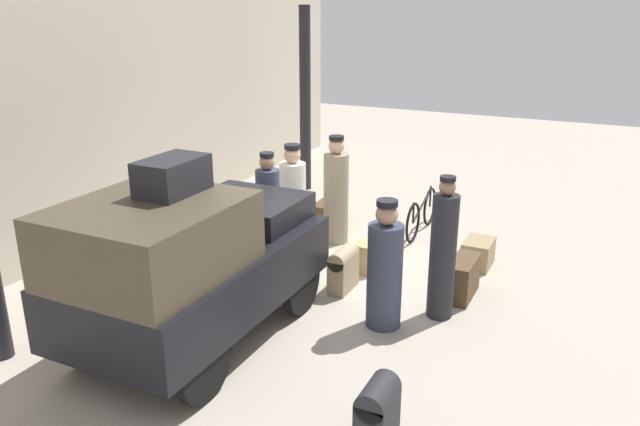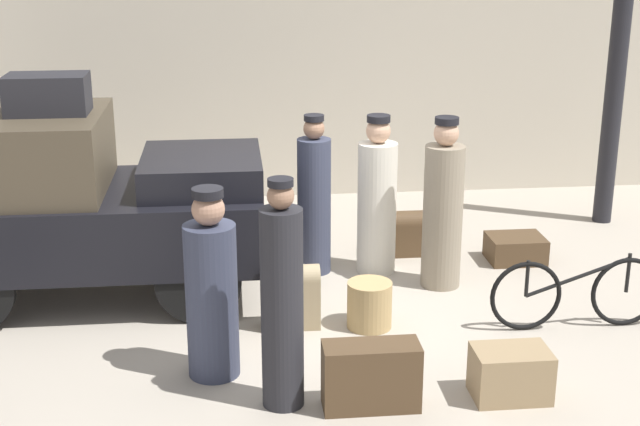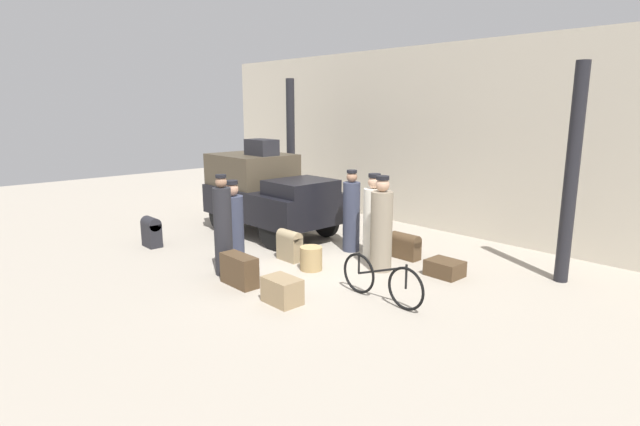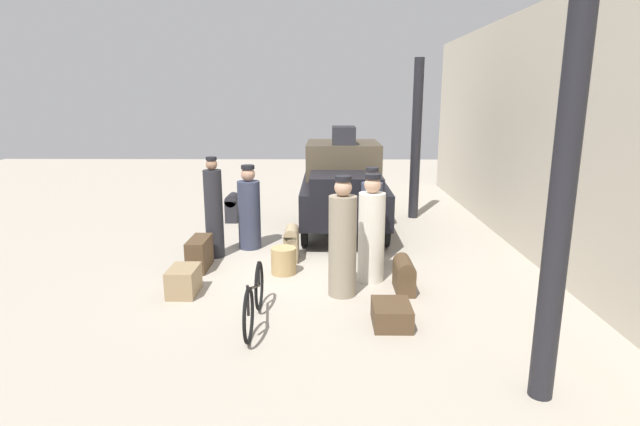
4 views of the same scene
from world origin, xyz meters
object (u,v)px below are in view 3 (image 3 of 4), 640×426
bicycle (381,280)px  porter_lifting_near_truck (381,228)px  porter_standing_middle (233,225)px  porter_with_bicycle (223,229)px  wicker_basket (311,258)px  suitcase_small_leather (405,245)px  trunk_on_truck_roof (262,147)px  trunk_umber_medium (239,270)px  truck (267,192)px  suitcase_black_upright (282,291)px  porter_carrying_trunk (374,220)px  trunk_barrel_dark (151,231)px  suitcase_tan_flat (445,268)px  trunk_wicker_pale (289,244)px  conductor_in_dark_uniform (351,214)px

bicycle → porter_lifting_near_truck: bearing=130.8°
porter_standing_middle → porter_with_bicycle: size_ratio=0.88×
wicker_basket → suitcase_small_leather: (0.76, 1.90, 0.05)m
bicycle → trunk_on_truck_roof: trunk_on_truck_roof is taller
porter_standing_middle → trunk_umber_medium: (1.23, -0.69, -0.47)m
truck → suitcase_black_upright: size_ratio=5.57×
porter_carrying_trunk → trunk_barrel_dark: 4.89m
suitcase_small_leather → trunk_on_truck_roof: (-3.74, -0.81, 1.81)m
porter_with_bicycle → porter_carrying_trunk: bearing=66.6°
bicycle → porter_carrying_trunk: bearing=134.5°
porter_standing_middle → suitcase_tan_flat: 4.14m
trunk_umber_medium → trunk_wicker_pale: (-0.52, 1.55, 0.06)m
wicker_basket → conductor_in_dark_uniform: conductor_in_dark_uniform is taller
trunk_umber_medium → suitcase_small_leather: bearing=73.8°
porter_lifting_near_truck → suitcase_tan_flat: size_ratio=2.91×
porter_with_bicycle → suitcase_small_leather: bearing=62.9°
porter_standing_middle → suitcase_tan_flat: (3.37, 2.34, -0.59)m
truck → trunk_barrel_dark: 2.80m
conductor_in_dark_uniform → trunk_on_truck_roof: 2.93m
porter_standing_middle → suitcase_small_leather: 3.50m
porter_standing_middle → conductor_in_dark_uniform: size_ratio=0.94×
porter_with_bicycle → trunk_wicker_pale: size_ratio=3.00×
trunk_umber_medium → trunk_on_truck_roof: (-2.76, 2.55, 1.81)m
porter_with_bicycle → trunk_on_truck_roof: (-2.08, 2.42, 1.22)m
trunk_on_truck_roof → bicycle: bearing=-14.9°
wicker_basket → trunk_wicker_pale: bearing=173.9°
truck → suitcase_black_upright: (3.72, -2.51, -0.82)m
porter_lifting_near_truck → porter_carrying_trunk: (-0.61, 0.48, -0.03)m
porter_with_bicycle → trunk_wicker_pale: bearing=83.6°
porter_carrying_trunk → suitcase_tan_flat: porter_carrying_trunk is taller
suitcase_black_upright → trunk_on_truck_roof: 5.00m
wicker_basket → trunk_barrel_dark: trunk_barrel_dark is taller
porter_lifting_near_truck → trunk_on_truck_roof: 4.09m
trunk_on_truck_roof → suitcase_black_upright: bearing=-32.8°
porter_lifting_near_truck → suitcase_black_upright: porter_lifting_near_truck is taller
porter_standing_middle → trunk_on_truck_roof: 2.76m
truck → wicker_basket: (2.81, -1.08, -0.81)m
porter_standing_middle → porter_carrying_trunk: (1.75, 2.21, 0.05)m
conductor_in_dark_uniform → suitcase_small_leather: bearing=20.0°
wicker_basket → trunk_umber_medium: (-0.22, -1.47, 0.05)m
conductor_in_dark_uniform → suitcase_tan_flat: conductor_in_dark_uniform is taller
porter_standing_middle → porter_carrying_trunk: porter_carrying_trunk is taller
suitcase_tan_flat → bicycle: bearing=-90.1°
suitcase_small_leather → suitcase_tan_flat: suitcase_small_leather is taller
bicycle → porter_standing_middle: bearing=-170.5°
bicycle → trunk_umber_medium: (-2.14, -1.25, -0.08)m
suitcase_black_upright → suitcase_small_leather: bearing=92.7°
bicycle → suitcase_black_upright: 1.57m
conductor_in_dark_uniform → suitcase_black_upright: (1.29, -2.91, -0.60)m
suitcase_tan_flat → trunk_barrel_dark: 6.31m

